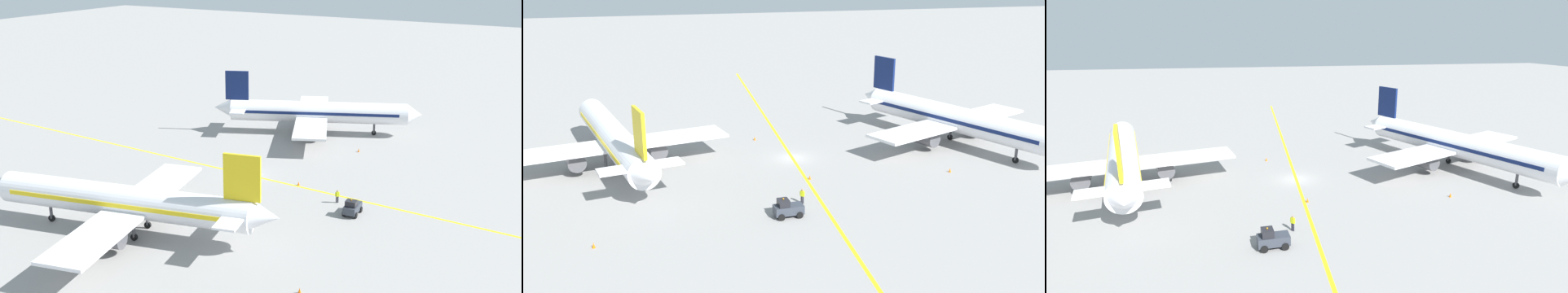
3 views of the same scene
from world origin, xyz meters
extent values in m
plane|color=gray|center=(0.00, 0.00, 0.00)|extent=(400.00, 400.00, 0.00)
cube|color=yellow|center=(0.00, 0.00, 0.00)|extent=(7.03, 119.84, 0.01)
cylinder|color=white|center=(-22.47, 2.67, 3.80)|extent=(10.00, 30.07, 3.60)
cone|color=white|center=(-25.97, 18.49, 3.80)|extent=(3.86, 3.08, 3.42)
cone|color=white|center=(-18.90, -13.44, 4.10)|extent=(3.64, 3.59, 3.06)
cube|color=yellow|center=(-22.47, 2.67, 3.95)|extent=(9.39, 27.15, 0.50)
cube|color=white|center=(-22.26, 1.70, 3.08)|extent=(28.46, 11.13, 0.36)
cylinder|color=#4C4C51|center=(-27.14, 0.62, 1.83)|extent=(2.84, 3.60, 2.20)
cylinder|color=#4C4C51|center=(-17.37, 2.78, 1.83)|extent=(2.84, 3.60, 2.20)
cube|color=yellow|center=(-19.45, -11.00, 8.10)|extent=(1.22, 3.98, 5.00)
cube|color=white|center=(-19.55, -10.51, 4.20)|extent=(9.31, 4.29, 0.24)
cylinder|color=#4C4C51|center=(-24.55, 12.05, 1.40)|extent=(0.36, 0.36, 2.00)
cylinder|color=black|center=(-24.55, 12.05, 0.40)|extent=(0.45, 0.84, 0.80)
cylinder|color=#4C4C51|center=(-23.60, 0.37, 1.40)|extent=(0.36, 0.36, 2.00)
cylinder|color=black|center=(-23.60, 0.37, 0.40)|extent=(0.45, 0.84, 0.80)
cylinder|color=#4C4C51|center=(-20.48, 1.07, 1.40)|extent=(0.36, 0.36, 2.00)
cylinder|color=black|center=(-20.48, 1.07, 0.40)|extent=(0.45, 0.84, 0.80)
cylinder|color=white|center=(23.55, -0.08, 3.80)|extent=(15.00, 29.03, 3.60)
cone|color=white|center=(17.12, 15.12, 4.10)|extent=(3.99, 3.96, 3.06)
cube|color=#0F1E51|center=(23.55, -0.08, 3.95)|extent=(13.87, 26.29, 0.50)
cube|color=white|center=(23.16, 0.85, 3.08)|extent=(27.81, 15.70, 0.36)
cylinder|color=#4C4C51|center=(27.76, 2.79, 1.83)|extent=(3.27, 3.80, 2.20)
cylinder|color=#4C4C51|center=(18.55, -1.10, 1.83)|extent=(3.27, 3.80, 2.20)
cube|color=#0F1E51|center=(18.09, 12.82, 8.10)|extent=(1.89, 3.82, 5.00)
cube|color=white|center=(18.29, 12.36, 4.20)|extent=(9.22, 5.72, 0.24)
cylinder|color=#4C4C51|center=(27.29, -8.92, 1.40)|extent=(0.36, 0.36, 2.00)
cylinder|color=black|center=(27.29, -8.92, 0.40)|extent=(0.57, 0.85, 0.80)
cylinder|color=#4C4C51|center=(24.24, 2.39, 1.40)|extent=(0.36, 0.36, 2.00)
cylinder|color=black|center=(24.24, 2.39, 0.40)|extent=(0.57, 0.85, 0.80)
cylinder|color=#4C4C51|center=(21.29, 1.14, 1.40)|extent=(0.36, 0.36, 2.00)
cylinder|color=black|center=(21.29, 1.14, 0.40)|extent=(0.57, 0.85, 0.80)
cube|color=#333842|center=(-5.25, -17.80, 0.80)|extent=(3.07, 1.66, 0.90)
cube|color=black|center=(-5.80, -17.83, 1.60)|extent=(1.17, 1.33, 0.70)
sphere|color=orange|center=(-5.80, -17.83, 2.03)|extent=(0.16, 0.16, 0.16)
cylinder|color=black|center=(-6.19, -18.60, 0.35)|extent=(0.71, 0.29, 0.70)
cylinder|color=black|center=(-6.27, -17.10, 0.35)|extent=(0.71, 0.29, 0.70)
cylinder|color=black|center=(-4.24, -18.50, 0.35)|extent=(0.71, 0.29, 0.70)
cylinder|color=black|center=(-4.32, -17.00, 0.35)|extent=(0.71, 0.29, 0.70)
cylinder|color=#23232D|center=(-3.02, -14.80, 0.42)|extent=(0.16, 0.16, 0.85)
cylinder|color=#23232D|center=(-2.88, -14.94, 0.42)|extent=(0.16, 0.16, 0.85)
cube|color=#CCD819|center=(-2.95, -14.87, 1.15)|extent=(0.41, 0.41, 0.60)
cylinder|color=#CCD819|center=(-3.12, -14.70, 1.15)|extent=(0.10, 0.10, 0.55)
cylinder|color=#CCD819|center=(-2.78, -15.04, 1.15)|extent=(0.10, 0.10, 0.55)
sphere|color=#9E7051|center=(-2.95, -14.87, 1.57)|extent=(0.22, 0.22, 0.22)
cone|color=orange|center=(17.42, -9.95, 0.28)|extent=(0.32, 0.32, 0.55)
cone|color=orange|center=(-3.15, 9.24, 0.28)|extent=(0.32, 0.32, 0.55)
cone|color=orange|center=(-0.04, -8.05, 0.28)|extent=(0.32, 0.32, 0.55)
camera|label=1|loc=(-69.14, -41.42, 30.41)|focal=42.00mm
camera|label=2|loc=(-19.98, -73.24, 25.86)|focal=42.00mm
camera|label=3|loc=(-8.92, -51.84, 19.25)|focal=28.00mm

